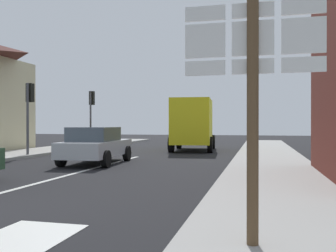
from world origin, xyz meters
name	(u,v)px	position (x,y,z in m)	size (l,w,h in m)	color
ground_plane	(123,161)	(0.00, 10.00, 0.00)	(80.00, 80.00, 0.00)	black
sidewalk_right	(273,168)	(6.21, 8.00, 0.07)	(3.03, 44.00, 0.14)	#9E9B96
lane_centre_stripe	(80,172)	(0.00, 6.00, 0.01)	(0.16, 12.00, 0.01)	silver
lane_turn_arrow	(10,245)	(2.58, -1.00, 0.01)	(1.20, 2.20, 0.01)	silver
sedan_far	(96,145)	(-0.62, 8.61, 0.76)	(2.18, 4.30, 1.47)	#B7BABF
delivery_truck	(193,123)	(1.90, 16.86, 1.65)	(2.81, 5.15, 3.05)	yellow
route_sign_post	(253,89)	(5.67, -0.65, 2.00)	(1.66, 0.14, 3.20)	brown
traffic_light_near_left	(29,102)	(-4.99, 10.59, 2.64)	(0.30, 0.49, 3.56)	#47474C
traffic_light_far_left	(91,106)	(-4.99, 17.43, 2.79)	(0.30, 0.49, 3.77)	#47474C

